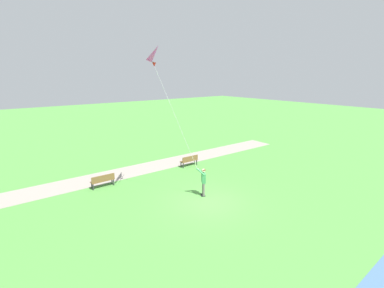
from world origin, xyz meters
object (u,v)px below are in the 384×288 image
(park_bench_near_walkway, at_px, (189,160))
(flying_kite, at_px, (159,56))
(person_kite_flyer, at_px, (203,180))

(park_bench_near_walkway, bearing_deg, flying_kite, 126.72)
(flying_kite, relative_size, park_bench_near_walkway, 4.54)
(person_kite_flyer, xyz_separation_m, flying_kite, (1.29, 2.08, 7.05))
(flying_kite, xyz_separation_m, park_bench_near_walkway, (3.51, -4.70, -7.58))
(park_bench_near_walkway, bearing_deg, person_kite_flyer, 151.35)
(person_kite_flyer, relative_size, park_bench_near_walkway, 1.21)
(person_kite_flyer, distance_m, park_bench_near_walkway, 5.50)
(flying_kite, distance_m, park_bench_near_walkway, 9.59)
(flying_kite, bearing_deg, park_bench_near_walkway, -53.28)
(person_kite_flyer, xyz_separation_m, park_bench_near_walkway, (4.80, -2.62, -0.54))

